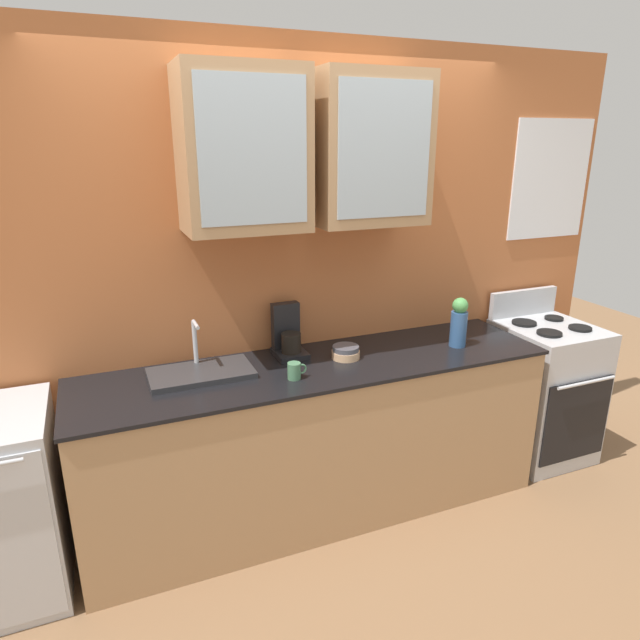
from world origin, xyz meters
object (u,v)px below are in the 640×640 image
Objects in this scene: bowl_stack at (346,352)px; vase at (459,322)px; coffee_maker at (288,336)px; sink_faucet at (201,372)px; cup_near_sink at (295,371)px; stove_range at (543,390)px.

vase reaches higher than bowl_stack.
coffee_maker is (-0.96, 0.25, -0.04)m from vase.
coffee_maker is (0.51, 0.11, 0.09)m from sink_faucet.
cup_near_sink is (-0.36, -0.15, 0.01)m from bowl_stack.
bowl_stack is 1.53× the size of cup_near_sink.
vase is 2.87× the size of cup_near_sink.
vase is (0.69, -0.08, 0.11)m from bowl_stack.
coffee_maker is (-0.27, 0.18, 0.07)m from bowl_stack.
stove_range is 1.83m from coffee_maker.
sink_faucet is 0.79m from bowl_stack.
bowl_stack is 0.54× the size of coffee_maker.
stove_range is 1.54m from bowl_stack.
coffee_maker is (0.08, 0.33, 0.06)m from cup_near_sink.
coffee_maker is at bearing 12.14° from sink_faucet.
vase is at bearing -5.55° from sink_faucet.
bowl_stack is 0.70m from vase.
vase is at bearing 4.21° from cup_near_sink.
stove_range is at bearing -6.56° from coffee_maker.
sink_faucet is (-2.25, 0.09, 0.47)m from stove_range.
cup_near_sink is at bearing -104.00° from coffee_maker.
vase is (1.48, -0.14, 0.12)m from sink_faucet.
sink_faucet reaches higher than stove_range.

